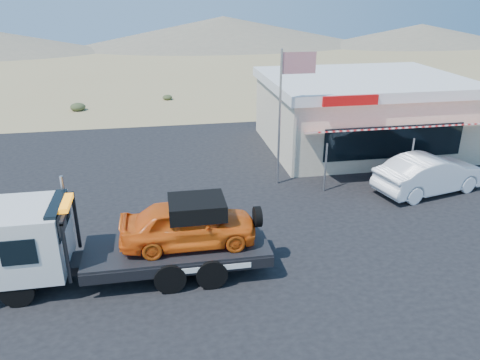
{
  "coord_description": "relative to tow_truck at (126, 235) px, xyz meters",
  "views": [
    {
      "loc": [
        -0.47,
        -14.63,
        8.41
      ],
      "look_at": [
        2.45,
        1.68,
        1.5
      ],
      "focal_mm": 35.0,
      "sensor_mm": 36.0,
      "label": 1
    }
  ],
  "objects": [
    {
      "name": "ground",
      "position": [
        1.68,
        1.86,
        -1.46
      ],
      "size": [
        120.0,
        120.0,
        0.0
      ],
      "primitive_type": "plane",
      "color": "#9D8859",
      "rests_on": "ground"
    },
    {
      "name": "asphalt_lot",
      "position": [
        3.68,
        4.86,
        -1.45
      ],
      "size": [
        32.0,
        24.0,
        0.02
      ],
      "primitive_type": "cube",
      "color": "black",
      "rests_on": "ground"
    },
    {
      "name": "tow_truck",
      "position": [
        0.0,
        0.0,
        0.0
      ],
      "size": [
        8.1,
        2.4,
        2.71
      ],
      "color": "black",
      "rests_on": "asphalt_lot"
    },
    {
      "name": "white_sedan",
      "position": [
        12.66,
        4.29,
        -0.61
      ],
      "size": [
        5.33,
        2.89,
        1.67
      ],
      "primitive_type": "imported",
      "rotation": [
        0.0,
        0.0,
        1.8
      ],
      "color": "white",
      "rests_on": "asphalt_lot"
    },
    {
      "name": "jerky_store",
      "position": [
        12.17,
        10.84,
        0.53
      ],
      "size": [
        10.4,
        9.97,
        3.9
      ],
      "color": "beige",
      "rests_on": "asphalt_lot"
    },
    {
      "name": "flagpole",
      "position": [
        6.61,
        6.36,
        2.3
      ],
      "size": [
        1.55,
        0.1,
        6.0
      ],
      "color": "#99999E",
      "rests_on": "asphalt_lot"
    },
    {
      "name": "distant_hills",
      "position": [
        -8.1,
        57.0,
        0.43
      ],
      "size": [
        126.0,
        48.0,
        4.2
      ],
      "color": "#726B59",
      "rests_on": "ground"
    }
  ]
}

